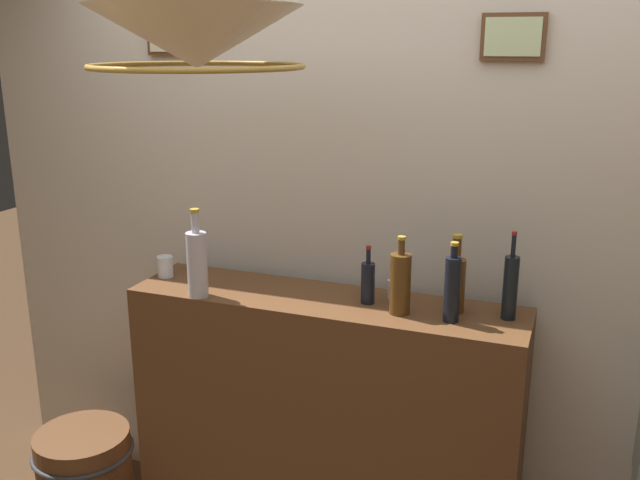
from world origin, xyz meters
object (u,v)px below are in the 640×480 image
liquor_bottle_mezcal (452,288)px  liquor_bottle_tequila (455,282)px  liquor_bottle_port (368,282)px  pendant_lamp (196,40)px  liquor_bottle_gin (197,262)px  glass_tumbler_highball (165,267)px  liquor_bottle_amaro (510,286)px  wooden_barrel (85,473)px  glass_tumbler_rocks (396,290)px  liquor_bottle_rum (400,283)px

liquor_bottle_mezcal → liquor_bottle_tequila: 0.10m
liquor_bottle_mezcal → liquor_bottle_port: bearing=168.5°
pendant_lamp → liquor_bottle_mezcal: bearing=42.5°
liquor_bottle_gin → pendant_lamp: 1.02m
glass_tumbler_highball → liquor_bottle_tequila: bearing=1.7°
liquor_bottle_port → liquor_bottle_amaro: size_ratio=0.70×
liquor_bottle_gin → wooden_barrel: bearing=-175.9°
liquor_bottle_gin → liquor_bottle_tequila: (0.97, 0.19, -0.02)m
glass_tumbler_rocks → liquor_bottle_amaro: bearing=-6.5°
liquor_bottle_port → glass_tumbler_rocks: liquor_bottle_port is taller
liquor_bottle_mezcal → liquor_bottle_tequila: size_ratio=0.99×
glass_tumbler_highball → liquor_bottle_port: bearing=0.5°
liquor_bottle_port → glass_tumbler_highball: size_ratio=2.55×
liquor_bottle_rum → liquor_bottle_tequila: liquor_bottle_tequila is taller
liquor_bottle_port → glass_tumbler_rocks: 0.13m
liquor_bottle_mezcal → pendant_lamp: size_ratio=0.48×
glass_tumbler_highball → liquor_bottle_mezcal: bearing=-2.8°
liquor_bottle_gin → glass_tumbler_highball: liquor_bottle_gin is taller
glass_tumbler_rocks → liquor_bottle_mezcal: bearing=-31.2°
liquor_bottle_port → glass_tumbler_highball: (-0.89, -0.01, -0.04)m
liquor_bottle_amaro → liquor_bottle_tequila: (-0.20, -0.00, -0.01)m
glass_tumbler_rocks → pendant_lamp: size_ratio=0.13×
glass_tumbler_highball → pendant_lamp: pendant_lamp is taller
liquor_bottle_port → wooden_barrel: liquor_bottle_port is taller
liquor_bottle_rum → liquor_bottle_port: 0.16m
liquor_bottle_mezcal → liquor_bottle_amaro: 0.21m
liquor_bottle_amaro → pendant_lamp: size_ratio=0.54×
liquor_bottle_amaro → liquor_bottle_rum: bearing=-167.2°
liquor_bottle_tequila → glass_tumbler_rocks: 0.25m
liquor_bottle_port → wooden_barrel: bearing=-170.6°
liquor_bottle_mezcal → glass_tumbler_rocks: liquor_bottle_mezcal is taller
wooden_barrel → liquor_bottle_gin: bearing=4.1°
liquor_bottle_tequila → glass_tumbler_highball: (-1.22, -0.04, -0.07)m
liquor_bottle_gin → wooden_barrel: liquor_bottle_gin is taller
liquor_bottle_mezcal → pendant_lamp: (-0.64, -0.59, 0.84)m
liquor_bottle_rum → liquor_bottle_amaro: (0.38, 0.09, 0.01)m
liquor_bottle_amaro → glass_tumbler_rocks: (-0.43, 0.05, -0.08)m
liquor_bottle_tequila → glass_tumbler_highball: liquor_bottle_tequila is taller
liquor_bottle_gin → liquor_bottle_amaro: 1.18m
liquor_bottle_port → pendant_lamp: pendant_lamp is taller
liquor_bottle_port → liquor_bottle_gin: 0.67m
wooden_barrel → liquor_bottle_port: bearing=9.4°
liquor_bottle_rum → liquor_bottle_gin: liquor_bottle_gin is taller
pendant_lamp → glass_tumbler_highball: bearing=132.0°
liquor_bottle_gin → liquor_bottle_tequila: size_ratio=1.19×
liquor_bottle_amaro → glass_tumbler_highball: (-1.42, -0.04, -0.08)m
pendant_lamp → liquor_bottle_amaro: bearing=39.5°
liquor_bottle_gin → liquor_bottle_port: bearing=14.4°
glass_tumbler_rocks → glass_tumbler_highball: 0.99m
liquor_bottle_rum → liquor_bottle_port: (-0.14, 0.06, -0.03)m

